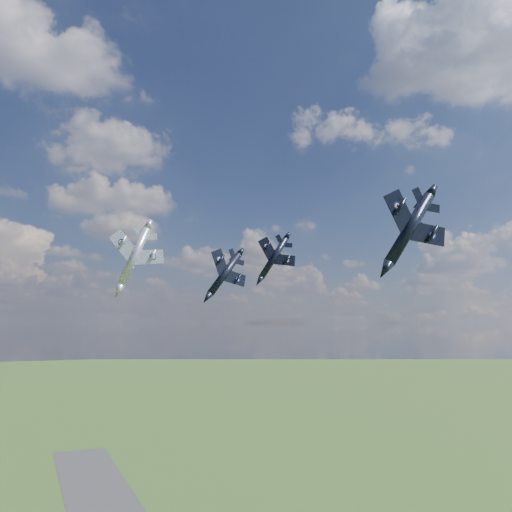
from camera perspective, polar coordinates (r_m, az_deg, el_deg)
name	(u,v)px	position (r m, az deg, el deg)	size (l,w,h in m)	color
jet_lead_navy	(225,274)	(89.65, -3.60, -2.05)	(9.54, 13.30, 2.75)	black
jet_right_navy	(410,229)	(68.86, 17.15, 3.00)	(11.27, 15.71, 3.25)	black
jet_high_navy	(274,258)	(98.08, 2.04, -0.21)	(9.13, 12.73, 2.63)	black
jet_left_silver	(134,256)	(76.26, -13.76, -0.03)	(9.19, 12.82, 2.65)	#9B9EA5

